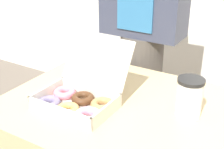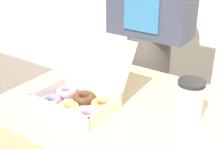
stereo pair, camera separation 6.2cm
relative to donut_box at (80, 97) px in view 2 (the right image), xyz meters
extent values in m
cube|color=silver|center=(0.00, -0.02, -0.03)|extent=(0.29, 0.20, 0.01)
cube|color=silver|center=(-0.14, -0.02, -0.01)|extent=(0.01, 0.20, 0.05)
cube|color=silver|center=(0.14, -0.02, -0.01)|extent=(0.01, 0.20, 0.05)
cube|color=silver|center=(0.00, -0.12, -0.01)|extent=(0.29, 0.01, 0.05)
cube|color=silver|center=(0.00, 0.08, -0.01)|extent=(0.29, 0.01, 0.05)
cube|color=silver|center=(0.00, 0.13, 0.11)|extent=(0.29, 0.11, 0.18)
torus|color=slate|center=(-0.09, -0.07, -0.02)|extent=(0.13, 0.13, 0.03)
torus|color=pink|center=(-0.09, 0.03, -0.02)|extent=(0.10, 0.10, 0.03)
torus|color=tan|center=(0.00, -0.07, -0.02)|extent=(0.12, 0.12, 0.03)
torus|color=#4C2D19|center=(0.00, 0.03, -0.02)|extent=(0.11, 0.11, 0.03)
torus|color=pink|center=(0.09, -0.07, -0.01)|extent=(0.14, 0.14, 0.03)
torus|color=#B27F4C|center=(0.09, 0.03, -0.02)|extent=(0.12, 0.12, 0.03)
cylinder|color=white|center=(0.38, 0.15, 0.03)|extent=(0.09, 0.09, 0.13)
cylinder|color=black|center=(0.38, 0.15, 0.10)|extent=(0.10, 0.10, 0.01)
cylinder|color=#4C4742|center=(-0.04, 0.62, -0.37)|extent=(0.23, 0.23, 0.89)
camera|label=1|loc=(0.64, -0.82, 0.57)|focal=50.00mm
camera|label=2|loc=(0.69, -0.79, 0.57)|focal=50.00mm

